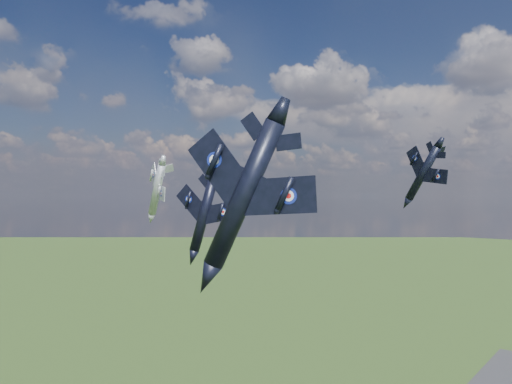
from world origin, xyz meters
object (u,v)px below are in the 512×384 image
Objects in this scene: jet_lead_navy at (204,214)px; jet_high_navy at (423,173)px; jet_right_navy at (244,194)px; jet_left_silver at (157,190)px.

jet_high_navy is at bearing 35.14° from jet_lead_navy.
jet_lead_navy is at bearing -112.72° from jet_high_navy.
jet_high_navy is at bearing 78.32° from jet_right_navy.
jet_right_navy is 1.05× the size of jet_high_navy.
jet_right_navy is at bearing -62.64° from jet_high_navy.
jet_right_navy is 56.82m from jet_high_navy.
jet_lead_navy is 1.15× the size of jet_high_navy.
jet_right_navy is 63.72m from jet_left_silver.
jet_lead_navy is at bearing 3.48° from jet_left_silver.
jet_left_silver is (-51.79, 37.10, 1.14)m from jet_right_navy.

